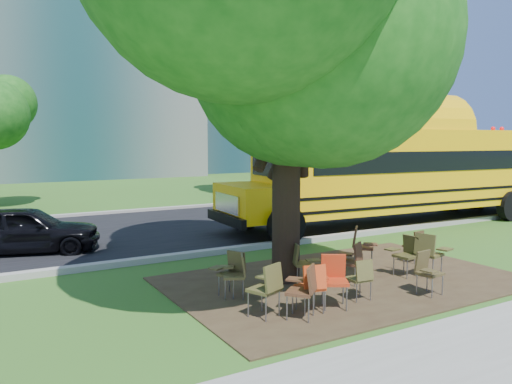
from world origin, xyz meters
TOP-DOWN VIEW (x-y plane):
  - ground at (0.00, 0.00)m, footprint 160.00×160.00m
  - dirt_patch at (1.00, -0.50)m, footprint 7.00×4.50m
  - asphalt_road at (0.00, 7.00)m, footprint 80.00×8.00m
  - kerb_near at (0.00, 3.00)m, footprint 80.00×0.25m
  - kerb_far at (0.00, 11.10)m, footprint 80.00×0.25m
  - building_right at (24.00, 38.00)m, footprint 30.00×16.00m
  - bg_tree_3 at (8.00, 14.00)m, footprint 5.60×5.60m
  - bg_tree_4 at (16.00, 13.00)m, footprint 5.00×5.00m
  - main_tree at (-0.07, 0.09)m, footprint 7.20×7.20m
  - school_bus at (7.90, 4.01)m, footprint 13.19×3.68m
  - chair_0 at (-1.47, -1.50)m, footprint 0.62×0.70m
  - chair_1 at (-0.73, -1.71)m, footprint 0.63×0.50m
  - chair_2 at (-1.00, -1.85)m, footprint 0.60×0.76m
  - chair_3 at (-0.26, -1.64)m, footprint 0.77×0.60m
  - chair_4 at (0.41, -1.61)m, footprint 0.53×0.45m
  - chair_5 at (1.67, -1.97)m, footprint 0.55×0.54m
  - chair_6 at (2.33, -0.85)m, footprint 0.56×0.57m
  - chair_7 at (2.63, -1.18)m, footprint 0.67×0.64m
  - chair_8 at (-1.42, -0.36)m, footprint 0.53×0.67m
  - chair_9 at (-1.43, -0.18)m, footprint 0.66×0.56m
  - chair_10 at (0.04, -0.30)m, footprint 0.52×0.67m
  - chair_11 at (0.95, -0.75)m, footprint 0.57×0.71m
  - chair_12 at (1.95, 0.11)m, footprint 0.64×0.80m
  - chair_13 at (3.37, -0.16)m, footprint 0.52×0.51m
  - black_car at (-4.35, 5.48)m, footprint 3.85×2.44m

SIDE VIEW (x-z plane):
  - ground at x=0.00m, z-range 0.00..0.00m
  - dirt_patch at x=1.00m, z-range 0.00..0.03m
  - asphalt_road at x=0.00m, z-range 0.00..0.04m
  - kerb_near at x=0.00m, z-range 0.00..0.14m
  - kerb_far at x=0.00m, z-range 0.00..0.14m
  - chair_4 at x=0.41m, z-range 0.09..0.86m
  - chair_13 at x=3.37m, z-range 0.09..0.87m
  - chair_8 at x=-1.42m, z-range 0.10..0.91m
  - chair_5 at x=1.67m, z-range 0.10..0.92m
  - chair_9 at x=-1.43m, z-range 0.10..0.92m
  - chair_10 at x=0.04m, z-range 0.10..0.94m
  - chair_1 at x=-0.73m, z-range 0.10..0.96m
  - chair_11 at x=0.95m, z-range 0.10..0.96m
  - chair_6 at x=2.33m, z-range 0.10..0.97m
  - chair_2 at x=-1.00m, z-range 0.10..0.99m
  - chair_0 at x=-1.47m, z-range 0.11..1.02m
  - chair_3 at x=-0.26m, z-range 0.11..1.02m
  - chair_12 at x=1.95m, z-range 0.11..1.04m
  - chair_7 at x=2.63m, z-range 0.11..1.06m
  - black_car at x=-4.35m, z-range 0.00..1.22m
  - school_bus at x=7.90m, z-range 0.25..3.44m
  - bg_tree_4 at x=16.00m, z-range 0.92..7.77m
  - bg_tree_3 at x=8.00m, z-range 1.11..8.95m
  - main_tree at x=-0.07m, z-range 0.75..9.47m
  - building_right at x=24.00m, z-range 0.00..25.00m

